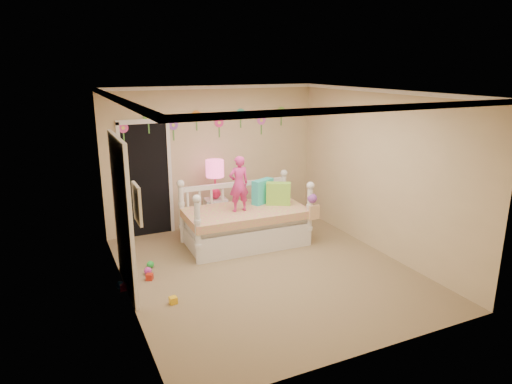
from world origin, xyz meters
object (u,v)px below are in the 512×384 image
table_lamp (215,173)px  nightstand (216,215)px  daybed (245,212)px  child (239,184)px

table_lamp → nightstand: bearing=0.0°
daybed → table_lamp: size_ratio=2.91×
child → nightstand: (-0.13, 0.78, -0.76)m
daybed → nightstand: 0.80m
daybed → table_lamp: table_lamp is taller
nightstand → daybed: bearing=-65.4°
child → daybed: bearing=-156.0°
daybed → child: (-0.13, -0.06, 0.53)m
nightstand → table_lamp: table_lamp is taller
daybed → child: size_ratio=2.20×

